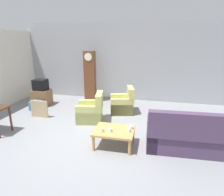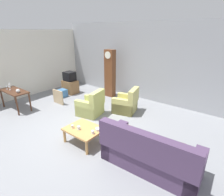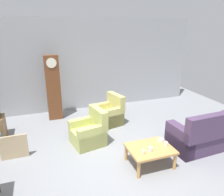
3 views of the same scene
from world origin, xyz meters
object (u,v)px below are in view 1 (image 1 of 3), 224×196
at_px(tv_stand_cabinet, 42,97).
at_px(tv_crt, 40,85).
at_px(cup_blue_rimmed, 110,130).
at_px(couch_floral, 193,137).
at_px(armchair_olive_far, 123,104).
at_px(coffee_table_wood, 114,132).
at_px(cup_cream_tall, 102,130).
at_px(framed_picture_leaning, 39,109).
at_px(storage_box_blue, 36,105).
at_px(armchair_olive_near, 91,112).
at_px(bowl_white_stacked, 130,127).
at_px(grandfather_clock, 90,77).
at_px(cup_white_porcelain, 129,130).

xyz_separation_m(tv_stand_cabinet, tv_crt, (0.00, 0.00, 0.52)).
bearing_deg(cup_blue_rimmed, couch_floral, 8.79).
height_order(armchair_olive_far, coffee_table_wood, armchair_olive_far).
bearing_deg(cup_cream_tall, framed_picture_leaning, 151.24).
height_order(coffee_table_wood, cup_blue_rimmed, cup_blue_rimmed).
height_order(storage_box_blue, cup_blue_rimmed, cup_blue_rimmed).
relative_size(armchair_olive_near, cup_blue_rimmed, 9.66).
bearing_deg(cup_blue_rimmed, tv_stand_cabinet, 143.21).
xyz_separation_m(tv_crt, cup_blue_rimmed, (3.40, -2.55, -0.36)).
xyz_separation_m(framed_picture_leaning, bowl_white_stacked, (3.19, -1.08, 0.16)).
bearing_deg(couch_floral, storage_box_blue, 162.06).
distance_m(armchair_olive_far, coffee_table_wood, 2.31).
height_order(coffee_table_wood, storage_box_blue, coffee_table_wood).
xyz_separation_m(storage_box_blue, cup_blue_rimmed, (3.31, -1.97, 0.30)).
relative_size(grandfather_clock, tv_crt, 4.34).
xyz_separation_m(coffee_table_wood, cup_cream_tall, (-0.25, -0.17, 0.11)).
xyz_separation_m(grandfather_clock, cup_cream_tall, (1.46, -3.45, -0.58)).
height_order(armchair_olive_near, grandfather_clock, grandfather_clock).
distance_m(armchair_olive_near, tv_stand_cabinet, 2.66).
bearing_deg(storage_box_blue, coffee_table_wood, -28.82).
bearing_deg(cup_blue_rimmed, cup_white_porcelain, 10.48).
xyz_separation_m(couch_floral, tv_stand_cabinet, (-5.29, 2.25, -0.04)).
xyz_separation_m(cup_white_porcelain, bowl_white_stacked, (0.00, 0.20, -0.01)).
distance_m(armchair_olive_far, bowl_white_stacked, 2.21).
xyz_separation_m(cup_blue_rimmed, bowl_white_stacked, (0.43, 0.28, -0.02)).
distance_m(storage_box_blue, bowl_white_stacked, 4.11).
height_order(coffee_table_wood, tv_crt, tv_crt).
bearing_deg(cup_white_porcelain, storage_box_blue, 153.10).
distance_m(armchair_olive_near, cup_blue_rimmed, 1.76).
bearing_deg(grandfather_clock, armchair_olive_near, -70.73).
height_order(grandfather_clock, framed_picture_leaning, grandfather_clock).
relative_size(armchair_olive_near, tv_crt, 1.92).
bearing_deg(cup_white_porcelain, armchair_olive_near, 135.53).
relative_size(armchair_olive_near, coffee_table_wood, 0.96).
xyz_separation_m(tv_crt, bowl_white_stacked, (3.83, -2.26, -0.37)).
bearing_deg(cup_blue_rimmed, cup_cream_tall, -165.15).
bearing_deg(couch_floral, grandfather_clock, 138.75).
bearing_deg(tv_stand_cabinet, armchair_olive_far, -2.16).
xyz_separation_m(tv_crt, framed_picture_leaning, (0.64, -1.18, -0.54)).
relative_size(coffee_table_wood, tv_stand_cabinet, 1.41).
xyz_separation_m(couch_floral, cup_blue_rimmed, (-1.89, -0.29, 0.12)).
xyz_separation_m(coffee_table_wood, bowl_white_stacked, (0.37, 0.16, 0.09)).
bearing_deg(armchair_olive_near, framed_picture_leaning, -176.99).
distance_m(cup_blue_rimmed, cup_cream_tall, 0.19).
bearing_deg(cup_white_porcelain, coffee_table_wood, 173.64).
bearing_deg(cup_white_porcelain, tv_stand_cabinet, 147.24).
bearing_deg(grandfather_clock, cup_blue_rimmed, -64.07).
bearing_deg(cup_blue_rimmed, armchair_olive_far, 92.79).
distance_m(couch_floral, cup_cream_tall, 2.11).
distance_m(tv_stand_cabinet, bowl_white_stacked, 4.45).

